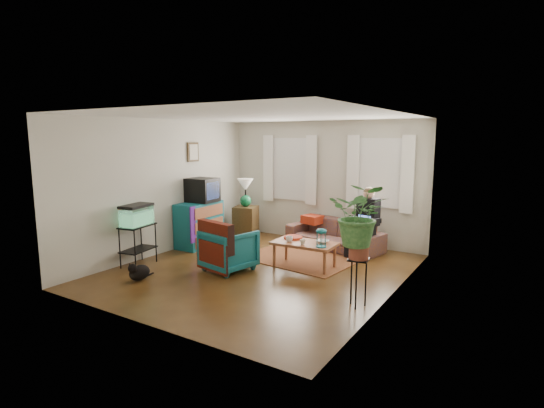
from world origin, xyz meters
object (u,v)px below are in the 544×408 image
Objects in this scene: coffee_table at (304,255)px; sofa at (334,229)px; aquarium_stand at (138,245)px; plant_stand at (358,283)px; dresser at (199,224)px; side_table at (246,222)px; armchair at (229,247)px.

sofa is at bearing 91.08° from coffee_table.
aquarium_stand is 0.66× the size of coffee_table.
plant_stand is (3.98, 0.28, -0.03)m from aquarium_stand.
dresser is at bearing 79.26° from aquarium_stand.
sofa is 2.13m from side_table.
armchair is 1.18× the size of plant_stand.
plant_stand is at bearing -176.82° from armchair.
side_table is at bearing 72.47° from aquarium_stand.
dresser reaches higher than side_table.
aquarium_stand is at bearing 34.43° from armchair.
sofa is 2.86× the size of side_table.
dresser is (-0.34, -1.19, 0.11)m from side_table.
dresser is 2.57m from coffee_table.
dresser is 1.31× the size of armchair.
aquarium_stand is 1.09× the size of plant_stand.
plant_stand is at bearing -41.86° from coffee_table.
plant_stand is (3.63, -2.51, -0.02)m from side_table.
plant_stand is (2.45, -0.36, -0.06)m from armchair.
coffee_table is at bearing 140.54° from plant_stand.
side_table is 0.97× the size of aquarium_stand.
side_table reaches higher than plant_stand.
side_table is 1.24m from dresser.
sofa is at bearing 119.64° from plant_stand.
coffee_table is (2.55, -0.16, -0.24)m from dresser.
aquarium_stand is at bearing -92.68° from dresser.
side_table is 1.05× the size of plant_stand.
sofa is at bearing -100.83° from armchair.
armchair is (1.53, 0.64, 0.03)m from aquarium_stand.
aquarium_stand is at bearing -175.96° from plant_stand.
aquarium_stand reaches higher than side_table.
side_table is at bearing 71.72° from dresser.
side_table is 2.59m from coffee_table.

